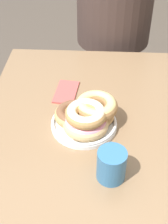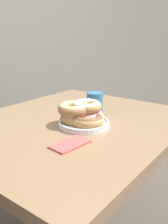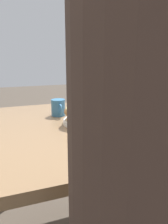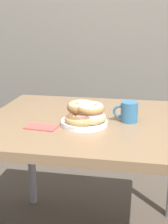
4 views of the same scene
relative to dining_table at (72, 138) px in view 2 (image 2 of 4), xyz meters
The scene contains 4 objects.
dining_table is the anchor object (origin of this frame).
donut_plate 0.15m from the dining_table, 101.63° to the right, with size 0.23×0.25×0.10m.
coffee_mug 0.22m from the dining_table, ahead, with size 0.11×0.08×0.09m.
napkin 0.26m from the dining_table, 141.63° to the right, with size 0.15×0.09×0.01m.
Camera 2 is at (-0.79, -0.45, 1.08)m, focal length 40.00 mm.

